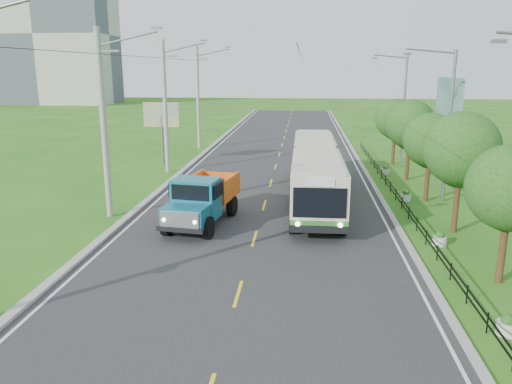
# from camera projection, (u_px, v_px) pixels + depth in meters

# --- Properties ---
(ground) EXTENTS (240.00, 240.00, 0.00)m
(ground) POSITION_uv_depth(u_px,v_px,m) (238.00, 294.00, 18.07)
(ground) COLOR #215E16
(ground) RESTS_ON ground
(road) EXTENTS (14.00, 120.00, 0.02)m
(road) POSITION_uv_depth(u_px,v_px,m) (273.00, 177.00, 37.39)
(road) COLOR #28282B
(road) RESTS_ON ground
(curb_left) EXTENTS (0.40, 120.00, 0.15)m
(curb_left) POSITION_uv_depth(u_px,v_px,m) (179.00, 174.00, 38.04)
(curb_left) COLOR #9E9E99
(curb_left) RESTS_ON ground
(curb_right) EXTENTS (0.30, 120.00, 0.10)m
(curb_right) POSITION_uv_depth(u_px,v_px,m) (369.00, 178.00, 36.72)
(curb_right) COLOR #9E9E99
(curb_right) RESTS_ON ground
(edge_line_left) EXTENTS (0.12, 120.00, 0.00)m
(edge_line_left) POSITION_uv_depth(u_px,v_px,m) (186.00, 175.00, 38.00)
(edge_line_left) COLOR silver
(edge_line_left) RESTS_ON road
(edge_line_right) EXTENTS (0.12, 120.00, 0.00)m
(edge_line_right) POSITION_uv_depth(u_px,v_px,m) (363.00, 179.00, 36.77)
(edge_line_right) COLOR silver
(edge_line_right) RESTS_ON road
(centre_dash) EXTENTS (0.12, 2.20, 0.00)m
(centre_dash) POSITION_uv_depth(u_px,v_px,m) (238.00, 293.00, 18.07)
(centre_dash) COLOR yellow
(centre_dash) RESTS_ON road
(railing_right) EXTENTS (0.04, 40.00, 0.60)m
(railing_right) POSITION_uv_depth(u_px,v_px,m) (396.00, 195.00, 30.78)
(railing_right) COLOR black
(railing_right) RESTS_ON ground
(pole_near) EXTENTS (3.51, 0.32, 10.00)m
(pole_near) POSITION_uv_depth(u_px,v_px,m) (104.00, 124.00, 26.29)
(pole_near) COLOR gray
(pole_near) RESTS_ON ground
(pole_mid) EXTENTS (3.51, 0.32, 10.00)m
(pole_mid) POSITION_uv_depth(u_px,v_px,m) (166.00, 107.00, 37.88)
(pole_mid) COLOR gray
(pole_mid) RESTS_ON ground
(pole_far) EXTENTS (3.51, 0.32, 10.00)m
(pole_far) POSITION_uv_depth(u_px,v_px,m) (198.00, 97.00, 49.47)
(pole_far) COLOR gray
(pole_far) RESTS_ON ground
(tree_second) EXTENTS (3.18, 3.26, 5.30)m
(tree_second) POSITION_uv_depth(u_px,v_px,m) (510.00, 192.00, 18.38)
(tree_second) COLOR #382314
(tree_second) RESTS_ON ground
(tree_third) EXTENTS (3.60, 3.62, 6.00)m
(tree_third) POSITION_uv_depth(u_px,v_px,m) (462.00, 153.00, 24.06)
(tree_third) COLOR #382314
(tree_third) RESTS_ON ground
(tree_fourth) EXTENTS (3.24, 3.31, 5.40)m
(tree_fourth) POSITION_uv_depth(u_px,v_px,m) (431.00, 143.00, 29.95)
(tree_fourth) COLOR #382314
(tree_fourth) RESTS_ON ground
(tree_fifth) EXTENTS (3.48, 3.52, 5.80)m
(tree_fifth) POSITION_uv_depth(u_px,v_px,m) (411.00, 127.00, 35.68)
(tree_fifth) COLOR #382314
(tree_fifth) RESTS_ON ground
(tree_back) EXTENTS (3.30, 3.36, 5.50)m
(tree_back) POSITION_uv_depth(u_px,v_px,m) (396.00, 121.00, 41.52)
(tree_back) COLOR #382314
(tree_back) RESTS_ON ground
(streetlight_mid) EXTENTS (3.02, 0.20, 9.07)m
(streetlight_mid) POSITION_uv_depth(u_px,v_px,m) (447.00, 121.00, 29.42)
(streetlight_mid) COLOR slate
(streetlight_mid) RESTS_ON ground
(streetlight_far) EXTENTS (3.02, 0.20, 9.07)m
(streetlight_far) POSITION_uv_depth(u_px,v_px,m) (402.00, 104.00, 42.94)
(streetlight_far) COLOR slate
(streetlight_far) RESTS_ON ground
(planter_front) EXTENTS (0.64, 0.64, 0.67)m
(planter_front) POSITION_uv_depth(u_px,v_px,m) (508.00, 326.00, 15.28)
(planter_front) COLOR silver
(planter_front) RESTS_ON ground
(planter_near) EXTENTS (0.64, 0.64, 0.67)m
(planter_near) POSITION_uv_depth(u_px,v_px,m) (440.00, 239.00, 23.00)
(planter_near) COLOR silver
(planter_near) RESTS_ON ground
(planter_mid) EXTENTS (0.64, 0.64, 0.67)m
(planter_mid) POSITION_uv_depth(u_px,v_px,m) (406.00, 196.00, 30.73)
(planter_mid) COLOR silver
(planter_mid) RESTS_ON ground
(planter_far) EXTENTS (0.64, 0.64, 0.67)m
(planter_far) POSITION_uv_depth(u_px,v_px,m) (385.00, 170.00, 38.46)
(planter_far) COLOR silver
(planter_far) RESTS_ON ground
(billboard_left) EXTENTS (3.00, 0.20, 5.20)m
(billboard_left) POSITION_uv_depth(u_px,v_px,m) (161.00, 119.00, 41.19)
(billboard_left) COLOR slate
(billboard_left) RESTS_ON ground
(billboard_right) EXTENTS (0.24, 6.00, 7.30)m
(billboard_right) POSITION_uv_depth(u_px,v_px,m) (448.00, 106.00, 34.96)
(billboard_right) COLOR slate
(billboard_right) RESTS_ON ground
(apartment_near) EXTENTS (28.00, 14.00, 30.00)m
(apartment_near) POSITION_uv_depth(u_px,v_px,m) (49.00, 35.00, 111.27)
(apartment_near) COLOR #B7B2A3
(apartment_near) RESTS_ON ground
(apartment_far) EXTENTS (24.00, 14.00, 26.00)m
(apartment_far) POSITION_uv_depth(u_px,v_px,m) (8.00, 49.00, 138.20)
(apartment_far) COLOR #B7B2A3
(apartment_far) RESTS_ON ground
(bus) EXTENTS (2.83, 16.78, 3.24)m
(bus) POSITION_uv_depth(u_px,v_px,m) (315.00, 168.00, 30.68)
(bus) COLOR #2F6F2C
(bus) RESTS_ON ground
(dump_truck) EXTENTS (3.22, 6.46, 2.60)m
(dump_truck) POSITION_uv_depth(u_px,v_px,m) (202.00, 197.00, 25.81)
(dump_truck) COLOR #14637C
(dump_truck) RESTS_ON ground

